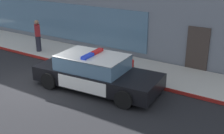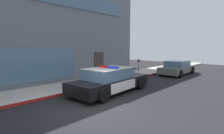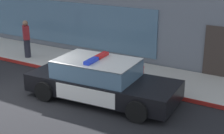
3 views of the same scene
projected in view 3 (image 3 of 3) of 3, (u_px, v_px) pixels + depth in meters
ground at (24, 98)px, 11.55m from camera, size 48.00×48.00×0.00m
sidewalk at (89, 65)px, 14.70m from camera, size 48.00×2.64×0.15m
curb_red_paint at (71, 74)px, 13.62m from camera, size 28.80×0.04×0.14m
police_cruiser at (101, 80)px, 11.25m from camera, size 5.20×2.45×1.49m
fire_hydrant at (141, 74)px, 12.36m from camera, size 0.34×0.39×0.73m
pedestrian_on_sidewalk at (27, 39)px, 15.31m from camera, size 0.48×0.45×1.71m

